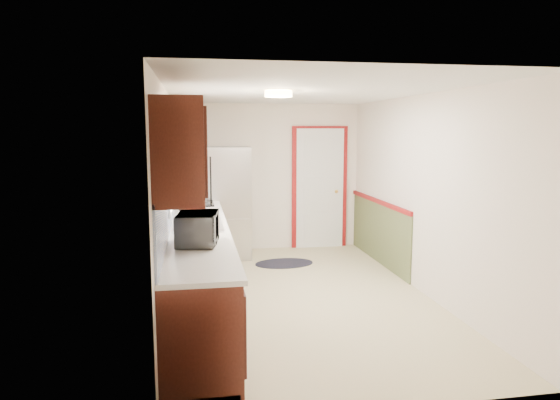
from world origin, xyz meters
name	(u,v)px	position (x,y,z in m)	size (l,w,h in m)	color
room_shell	(301,197)	(0.00, 0.00, 1.20)	(3.20, 5.20, 2.52)	#C4B88A
kitchen_run	(194,239)	(-1.24, -0.29, 0.81)	(0.63, 4.00, 2.20)	#37130C
back_wall_trim	(332,197)	(0.99, 2.21, 0.89)	(1.12, 2.30, 2.08)	maroon
ceiling_fixture	(278,94)	(-0.30, -0.20, 2.36)	(0.30, 0.30, 0.06)	#FFD88C
microwave	(198,225)	(-1.20, -1.10, 1.12)	(0.52, 0.29, 0.35)	white
refrigerator	(226,202)	(-0.75, 2.05, 0.86)	(0.73, 0.73, 1.72)	#B7B7BC
rug	(284,263)	(0.07, 1.48, 0.01)	(0.87, 0.56, 0.01)	black
cooktop	(197,204)	(-1.19, 1.40, 0.95)	(0.46, 0.55, 0.02)	black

